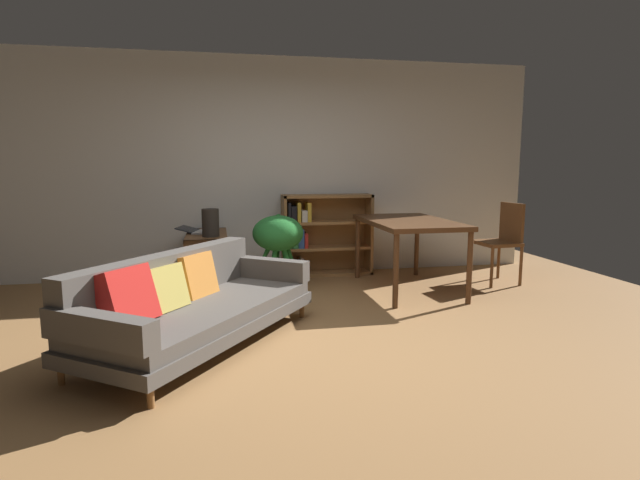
% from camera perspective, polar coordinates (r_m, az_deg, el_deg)
% --- Properties ---
extents(ground_plane, '(8.16, 8.16, 0.00)m').
position_cam_1_polar(ground_plane, '(4.04, -0.91, -11.64)').
color(ground_plane, '#9E7042').
extents(back_wall_panel, '(6.80, 0.10, 2.70)m').
position_cam_1_polar(back_wall_panel, '(6.47, -5.31, 8.09)').
color(back_wall_panel, silver).
rests_on(back_wall_panel, ground_plane).
extents(fabric_couch, '(1.93, 2.20, 0.71)m').
position_cam_1_polar(fabric_couch, '(4.07, -14.38, -6.85)').
color(fabric_couch, brown).
rests_on(fabric_couch, ground_plane).
extents(media_console, '(0.44, 1.03, 0.62)m').
position_cam_1_polar(media_console, '(5.88, -12.52, -2.29)').
color(media_console, brown).
rests_on(media_console, ground_plane).
extents(open_laptop, '(0.46, 0.42, 0.07)m').
position_cam_1_polar(open_laptop, '(5.93, -13.51, 1.01)').
color(open_laptop, silver).
rests_on(open_laptop, media_console).
extents(desk_speaker, '(0.18, 0.18, 0.30)m').
position_cam_1_polar(desk_speaker, '(5.55, -12.20, 1.91)').
color(desk_speaker, '#2D2823').
rests_on(desk_speaker, media_console).
extents(potted_floor_plant, '(0.56, 0.56, 0.86)m').
position_cam_1_polar(potted_floor_plant, '(5.58, -4.73, 0.02)').
color(potted_floor_plant, brown).
rests_on(potted_floor_plant, ground_plane).
extents(dining_table, '(0.87, 1.48, 0.79)m').
position_cam_1_polar(dining_table, '(5.69, 9.90, 1.50)').
color(dining_table, '#56351E').
rests_on(dining_table, ground_plane).
extents(dining_chair_near, '(0.46, 0.49, 0.95)m').
position_cam_1_polar(dining_chair_near, '(6.34, 19.79, 0.25)').
color(dining_chair_near, brown).
rests_on(dining_chair_near, ground_plane).
extents(bookshelf, '(1.13, 0.32, 1.02)m').
position_cam_1_polar(bookshelf, '(6.43, 0.05, 0.63)').
color(bookshelf, olive).
rests_on(bookshelf, ground_plane).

